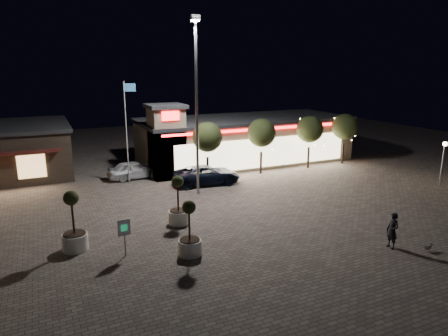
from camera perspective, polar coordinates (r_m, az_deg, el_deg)
name	(u,v)px	position (r m, az deg, el deg)	size (l,w,h in m)	color
ground	(217,239)	(21.85, -1.05, -10.12)	(90.00, 90.00, 0.00)	#6A5F55
retail_building	(241,139)	(38.88, 2.45, 4.12)	(20.40, 8.40, 6.10)	gray
floodlight_pole	(196,97)	(28.15, -3.95, 10.13)	(0.60, 0.40, 12.38)	gray
flagpole	(127,124)	(32.12, -13.66, 6.18)	(0.95, 0.10, 8.00)	white
lamp_post_east	(444,155)	(35.12, 28.87, 1.67)	(0.36, 0.36, 3.48)	gray
string_tree_a	(207,137)	(32.07, -2.40, 4.42)	(2.42, 2.42, 4.79)	#332319
string_tree_b	(262,133)	(34.24, 5.39, 4.99)	(2.42, 2.42, 4.79)	#332319
string_tree_c	(310,129)	(36.97, 12.15, 5.41)	(2.42, 2.42, 4.79)	#332319
string_tree_d	(345,127)	(39.48, 16.85, 5.66)	(2.42, 2.42, 4.79)	#332319
pickup_truck	(207,175)	(31.59, -2.48, -0.98)	(2.45, 5.32, 1.48)	black
white_sedan	(135,170)	(33.95, -12.64, -0.23)	(1.76, 4.39, 1.49)	silver
pedestrian	(392,231)	(22.22, 22.93, -8.24)	(0.69, 0.45, 1.88)	black
dog	(429,246)	(22.90, 27.24, -9.88)	(0.51, 0.25, 0.27)	#59514C
planter_left	(74,232)	(21.65, -20.60, -8.54)	(1.27, 1.27, 3.13)	silver
planter_mid	(190,238)	(19.91, -4.93, -9.95)	(1.14, 1.14, 2.81)	silver
planter_right	(178,209)	(23.72, -6.54, -5.84)	(1.20, 1.20, 2.94)	silver
valet_sign	(124,231)	(20.12, -14.06, -8.68)	(0.62, 0.14, 1.89)	gray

